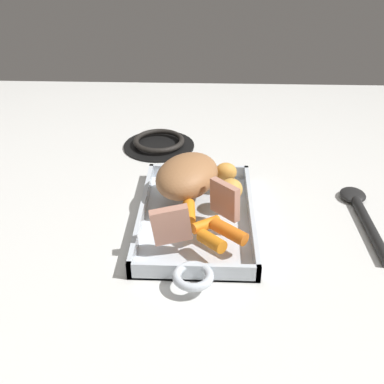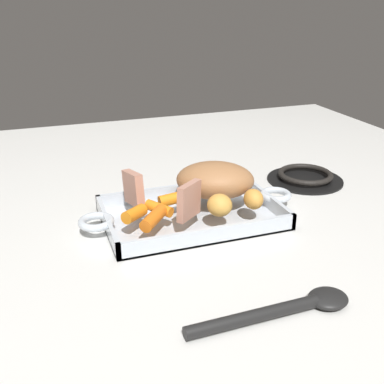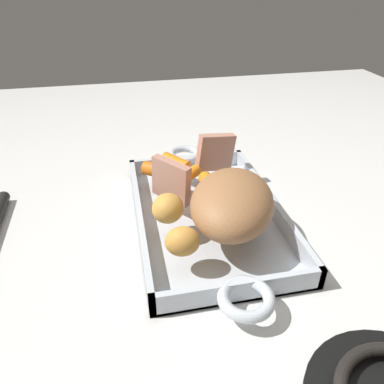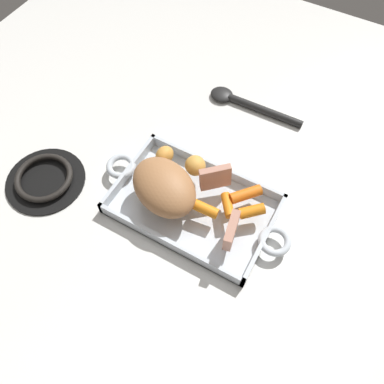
% 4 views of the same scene
% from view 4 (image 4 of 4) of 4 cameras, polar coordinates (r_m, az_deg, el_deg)
% --- Properties ---
extents(ground_plane, '(1.65, 1.65, 0.00)m').
position_cam_4_polar(ground_plane, '(0.84, 0.21, -2.29)').
color(ground_plane, silver).
extents(roasting_dish, '(0.44, 0.22, 0.03)m').
position_cam_4_polar(roasting_dish, '(0.83, 0.21, -1.95)').
color(roasting_dish, silver).
rests_on(roasting_dish, ground_plane).
extents(pork_roast, '(0.19, 0.17, 0.07)m').
position_cam_4_polar(pork_roast, '(0.78, -4.20, 0.78)').
color(pork_roast, '#A36D43').
rests_on(pork_roast, roasting_dish).
extents(roast_slice_thin, '(0.03, 0.07, 0.07)m').
position_cam_4_polar(roast_slice_thin, '(0.74, 5.89, -5.75)').
color(roast_slice_thin, tan).
rests_on(roast_slice_thin, roasting_dish).
extents(roast_slice_outer, '(0.06, 0.06, 0.07)m').
position_cam_4_polar(roast_slice_outer, '(0.80, 3.49, 2.15)').
color(roast_slice_outer, tan).
rests_on(roast_slice_outer, roasting_dish).
extents(baby_carrot_southeast, '(0.06, 0.07, 0.03)m').
position_cam_4_polar(baby_carrot_southeast, '(0.81, 8.00, -0.35)').
color(baby_carrot_southeast, orange).
rests_on(baby_carrot_southeast, roasting_dish).
extents(baby_carrot_short, '(0.05, 0.06, 0.02)m').
position_cam_4_polar(baby_carrot_short, '(0.79, 5.35, -1.98)').
color(baby_carrot_short, orange).
rests_on(baby_carrot_short, roasting_dish).
extents(baby_carrot_northeast, '(0.06, 0.03, 0.03)m').
position_cam_4_polar(baby_carrot_northeast, '(0.78, 2.00, -2.55)').
color(baby_carrot_northeast, orange).
rests_on(baby_carrot_northeast, roasting_dish).
extents(baby_carrot_northwest, '(0.06, 0.05, 0.03)m').
position_cam_4_polar(baby_carrot_northwest, '(0.79, 8.93, -2.84)').
color(baby_carrot_northwest, orange).
rests_on(baby_carrot_northwest, roasting_dish).
extents(potato_near_roast, '(0.04, 0.05, 0.04)m').
position_cam_4_polar(potato_near_roast, '(0.85, -4.11, 5.51)').
color(potato_near_roast, gold).
rests_on(potato_near_roast, roasting_dish).
extents(potato_whole, '(0.06, 0.06, 0.04)m').
position_cam_4_polar(potato_whole, '(0.83, 0.49, 3.97)').
color(potato_whole, gold).
rests_on(potato_whole, roasting_dish).
extents(stove_burner_rear, '(0.18, 0.18, 0.02)m').
position_cam_4_polar(stove_burner_rear, '(0.92, -21.13, 1.82)').
color(stove_burner_rear, black).
rests_on(stove_burner_rear, ground_plane).
extents(serving_spoon, '(0.25, 0.05, 0.02)m').
position_cam_4_polar(serving_spoon, '(1.01, 8.03, 12.95)').
color(serving_spoon, black).
rests_on(serving_spoon, ground_plane).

